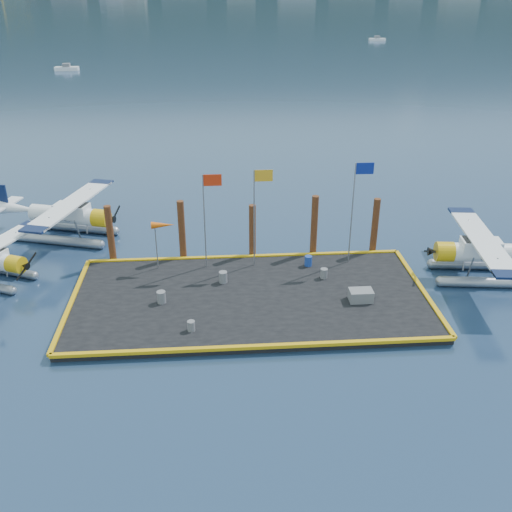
{
  "coord_description": "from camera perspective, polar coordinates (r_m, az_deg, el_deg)",
  "views": [
    {
      "loc": [
        -1.75,
        -28.03,
        16.81
      ],
      "look_at": [
        0.48,
        2.0,
        1.91
      ],
      "focal_mm": 40.0,
      "sensor_mm": 36.0,
      "label": 1
    }
  ],
  "objects": [
    {
      "name": "flagpole_blue",
      "position": [
        35.09,
        10.0,
        5.7
      ],
      "size": [
        1.14,
        0.08,
        6.5
      ],
      "color": "gray",
      "rests_on": "dock"
    },
    {
      "name": "flagpole_red",
      "position": [
        34.17,
        -4.88,
        4.92
      ],
      "size": [
        1.14,
        0.08,
        6.0
      ],
      "color": "gray",
      "rests_on": "dock"
    },
    {
      "name": "piling_4",
      "position": [
        37.98,
        11.79,
        2.79
      ],
      "size": [
        0.44,
        0.44,
        4.0
      ],
      "primitive_type": "cylinder",
      "color": "#442013",
      "rests_on": "ground"
    },
    {
      "name": "flagpole_yellow",
      "position": [
        34.21,
        0.15,
        5.26
      ],
      "size": [
        1.14,
        0.08,
        6.2
      ],
      "color": "gray",
      "rests_on": "dock"
    },
    {
      "name": "dock_bumpers",
      "position": [
        32.49,
        -0.58,
        -3.83
      ],
      "size": [
        20.25,
        10.25,
        0.18
      ],
      "primitive_type": null,
      "color": "#C6930B",
      "rests_on": "dock"
    },
    {
      "name": "drum_0",
      "position": [
        32.12,
        -9.45,
        -4.08
      ],
      "size": [
        0.49,
        0.49,
        0.69
      ],
      "primitive_type": "cylinder",
      "color": "slate",
      "rests_on": "dock"
    },
    {
      "name": "ground",
      "position": [
        32.73,
        -0.58,
        -4.58
      ],
      "size": [
        4000.0,
        4000.0,
        0.0
      ],
      "primitive_type": "plane",
      "color": "#182D49",
      "rests_on": "ground"
    },
    {
      "name": "drum_2",
      "position": [
        34.47,
        6.81,
        -1.74
      ],
      "size": [
        0.43,
        0.43,
        0.6
      ],
      "primitive_type": "cylinder",
      "color": "slate",
      "rests_on": "dock"
    },
    {
      "name": "piling_3",
      "position": [
        37.04,
        5.83,
        2.87
      ],
      "size": [
        0.44,
        0.44,
        4.3
      ],
      "primitive_type": "cylinder",
      "color": "#442013",
      "rests_on": "ground"
    },
    {
      "name": "drum_4",
      "position": [
        35.8,
        5.25,
        -0.49
      ],
      "size": [
        0.46,
        0.46,
        0.65
      ],
      "primitive_type": "cylinder",
      "color": "navy",
      "rests_on": "dock"
    },
    {
      "name": "dock",
      "position": [
        32.63,
        -0.58,
        -4.27
      ],
      "size": [
        20.0,
        10.0,
        0.4
      ],
      "primitive_type": "cube",
      "color": "black",
      "rests_on": "ground"
    },
    {
      "name": "windsock",
      "position": [
        34.76,
        -9.32,
        2.96
      ],
      "size": [
        1.4,
        0.44,
        3.12
      ],
      "color": "gray",
      "rests_on": "dock"
    },
    {
      "name": "piling_1",
      "position": [
        36.6,
        -7.41,
        2.39
      ],
      "size": [
        0.44,
        0.44,
        4.2
      ],
      "primitive_type": "cylinder",
      "color": "#442013",
      "rests_on": "ground"
    },
    {
      "name": "drum_3",
      "position": [
        29.55,
        -6.5,
        -6.96
      ],
      "size": [
        0.39,
        0.39,
        0.55
      ],
      "primitive_type": "cylinder",
      "color": "slate",
      "rests_on": "dock"
    },
    {
      "name": "crate",
      "position": [
        32.44,
        10.44,
        -3.89
      ],
      "size": [
        1.3,
        0.87,
        0.65
      ],
      "primitive_type": "cube",
      "color": "slate",
      "rests_on": "dock"
    },
    {
      "name": "drum_5",
      "position": [
        33.78,
        -3.31,
        -2.12
      ],
      "size": [
        0.49,
        0.49,
        0.69
      ],
      "primitive_type": "cylinder",
      "color": "slate",
      "rests_on": "dock"
    },
    {
      "name": "piling_0",
      "position": [
        37.19,
        -14.34,
        1.99
      ],
      "size": [
        0.44,
        0.44,
        4.0
      ],
      "primitive_type": "cylinder",
      "color": "#442013",
      "rests_on": "ground"
    },
    {
      "name": "piling_2",
      "position": [
        36.68,
        -0.36,
        2.34
      ],
      "size": [
        0.44,
        0.44,
        3.8
      ],
      "primitive_type": "cylinder",
      "color": "#442013",
      "rests_on": "ground"
    },
    {
      "name": "seaplane_d",
      "position": [
        37.22,
        22.01,
        0.08
      ],
      "size": [
        9.13,
        10.07,
        3.56
      ],
      "rotation": [
        0.0,
        0.0,
        1.45
      ],
      "color": "gray",
      "rests_on": "ground"
    },
    {
      "name": "seaplane_c",
      "position": [
        42.0,
        -18.31,
        3.67
      ],
      "size": [
        9.44,
        10.13,
        3.61
      ],
      "rotation": [
        0.0,
        0.0,
        -1.86
      ],
      "color": "gray",
      "rests_on": "ground"
    }
  ]
}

